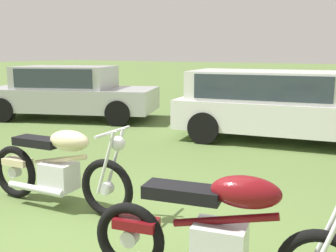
# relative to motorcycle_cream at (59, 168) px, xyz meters

# --- Properties ---
(ground_plane) EXTENTS (120.00, 120.00, 0.00)m
(ground_plane) POSITION_rel_motorcycle_cream_xyz_m (1.13, -0.37, -0.48)
(ground_plane) COLOR #567038
(motorcycle_cream) EXTENTS (2.06, 0.65, 1.02)m
(motorcycle_cream) POSITION_rel_motorcycle_cream_xyz_m (0.00, 0.00, 0.00)
(motorcycle_cream) COLOR black
(motorcycle_cream) RESTS_ON ground
(motorcycle_maroon) EXTENTS (2.05, 0.81, 1.02)m
(motorcycle_maroon) POSITION_rel_motorcycle_cream_xyz_m (2.31, -0.56, -0.00)
(motorcycle_maroon) COLOR black
(motorcycle_maroon) RESTS_ON ground
(car_silver) EXTENTS (4.86, 3.30, 1.43)m
(car_silver) POSITION_rel_motorcycle_cream_xyz_m (-4.51, 4.67, 0.32)
(car_silver) COLOR #B2B5BA
(car_silver) RESTS_ON ground
(car_white) EXTENTS (4.57, 2.51, 1.43)m
(car_white) POSITION_rel_motorcycle_cream_xyz_m (1.09, 4.92, 0.35)
(car_white) COLOR silver
(car_white) RESTS_ON ground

